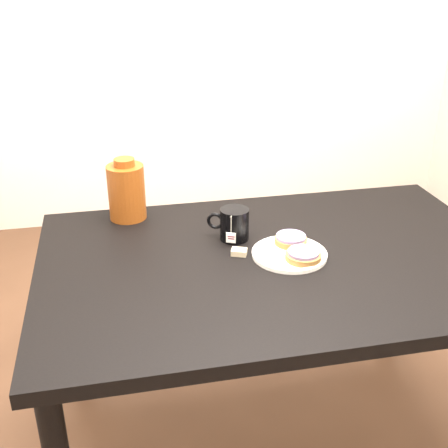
% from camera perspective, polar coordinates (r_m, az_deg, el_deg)
% --- Properties ---
extents(ground_plane, '(4.00, 4.00, 0.00)m').
position_cam_1_polar(ground_plane, '(2.13, 4.62, -21.30)').
color(ground_plane, brown).
extents(table, '(1.40, 0.90, 0.75)m').
position_cam_1_polar(table, '(1.71, 5.40, -5.74)').
color(table, black).
rests_on(table, ground_plane).
extents(plate, '(0.22, 0.22, 0.02)m').
position_cam_1_polar(plate, '(1.67, 6.66, -2.97)').
color(plate, white).
rests_on(plate, table).
extents(bagel_back, '(0.14, 0.14, 0.03)m').
position_cam_1_polar(bagel_back, '(1.71, 6.81, -1.57)').
color(bagel_back, brown).
rests_on(bagel_back, plate).
extents(bagel_front, '(0.14, 0.14, 0.03)m').
position_cam_1_polar(bagel_front, '(1.63, 8.06, -3.17)').
color(bagel_front, brown).
rests_on(bagel_front, plate).
extents(mug, '(0.14, 0.12, 0.10)m').
position_cam_1_polar(mug, '(1.74, 0.99, 0.01)').
color(mug, black).
rests_on(mug, table).
extents(teabag_pouch, '(0.05, 0.05, 0.02)m').
position_cam_1_polar(teabag_pouch, '(1.66, 1.54, -2.86)').
color(teabag_pouch, '#C6B793').
rests_on(teabag_pouch, table).
extents(bagel_package, '(0.16, 0.16, 0.21)m').
position_cam_1_polar(bagel_package, '(1.89, -9.88, 3.32)').
color(bagel_package, '#5B260C').
rests_on(bagel_package, table).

